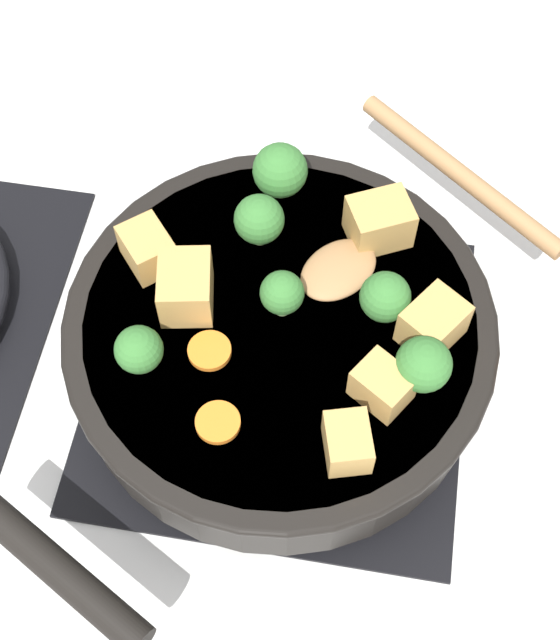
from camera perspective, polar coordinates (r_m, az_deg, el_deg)
The scene contains 18 objects.
ground_plane at distance 0.76m, azimuth -0.00°, elevation -3.32°, with size 2.40×2.40×0.00m, color silver.
front_burner_grate at distance 0.75m, azimuth -0.00°, elevation -2.90°, with size 0.31×0.31×0.03m.
skillet_pan at distance 0.70m, azimuth -0.08°, elevation -1.20°, with size 0.42×0.35×0.06m.
wooden_spoon at distance 0.73m, azimuth 8.10°, elevation 6.61°, with size 0.22×0.22×0.02m.
tofu_cube_center_large at distance 0.70m, azimuth -8.49°, elevation 4.53°, with size 0.04×0.03×0.03m, color tan.
tofu_cube_near_handle at distance 0.68m, azimuth -6.06°, elevation 2.10°, with size 0.05×0.04×0.04m, color tan.
tofu_cube_east_chunk at distance 0.62m, azimuth 4.34°, elevation -7.83°, with size 0.04×0.03×0.03m, color tan.
tofu_cube_west_chunk at distance 0.71m, azimuth 6.37°, elevation 6.27°, with size 0.05×0.04×0.04m, color tan.
tofu_cube_back_piece at distance 0.67m, azimuth 9.78°, elevation -0.22°, with size 0.04×0.04×0.04m, color tan.
tofu_cube_front_piece at distance 0.64m, azimuth 6.57°, elevation -4.19°, with size 0.04×0.03×0.03m, color tan.
broccoli_floret_near_spoon at distance 0.70m, azimuth -1.34°, elevation 6.43°, with size 0.04×0.04×0.05m.
broccoli_floret_center_top at distance 0.65m, azimuth -9.02°, elevation -1.92°, with size 0.04×0.04×0.04m.
broccoli_floret_east_rim at distance 0.64m, azimuth 9.16°, elevation -2.84°, with size 0.04×0.04×0.05m.
broccoli_floret_west_rim at distance 0.66m, azimuth 6.75°, elevation 1.45°, with size 0.04×0.04×0.05m.
broccoli_floret_north_edge at distance 0.73m, azimuth 0.01°, elevation 9.53°, with size 0.04×0.04×0.05m.
broccoli_floret_south_cluster at distance 0.66m, azimuth 0.34°, elevation 1.69°, with size 0.03×0.03×0.04m.
carrot_slice_orange_thin at distance 0.67m, azimuth -4.54°, elevation -1.97°, with size 0.03×0.03×0.01m, color orange.
carrot_slice_near_center at distance 0.64m, azimuth -4.00°, elevation -6.55°, with size 0.03×0.03×0.01m, color orange.
Camera 1 is at (-0.34, -0.06, 0.68)m, focal length 50.00 mm.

